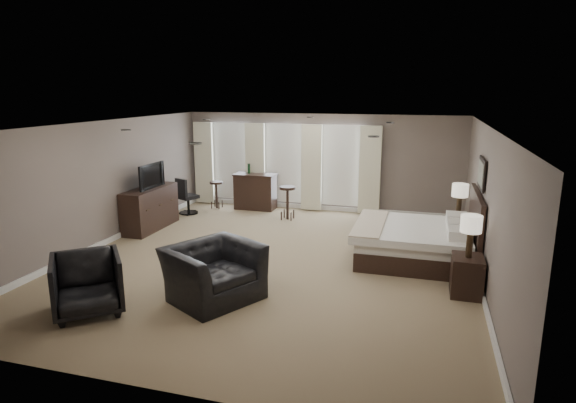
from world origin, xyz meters
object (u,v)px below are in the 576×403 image
(nightstand_near, at_px, (467,276))
(dresser, at_px, (150,208))
(lamp_far, at_px, (459,200))
(armchair_far, at_px, (87,281))
(tv, at_px, (149,185))
(bar_stool_left, at_px, (217,195))
(bar_stool_right, at_px, (288,203))
(bar_counter, at_px, (255,191))
(nightstand_far, at_px, (457,229))
(desk_chair, at_px, (188,196))
(bed, at_px, (414,225))
(armchair_near, at_px, (213,264))
(lamp_near, at_px, (470,236))

(nightstand_near, relative_size, dresser, 0.38)
(lamp_far, bearing_deg, armchair_far, -136.57)
(tv, relative_size, bar_stool_left, 1.34)
(dresser, height_order, bar_stool_right, dresser)
(dresser, relative_size, bar_counter, 1.49)
(bar_counter, bearing_deg, bar_stool_left, -167.80)
(nightstand_far, distance_m, lamp_far, 0.64)
(bar_stool_right, bearing_deg, armchair_far, -103.14)
(bar_stool_right, bearing_deg, tv, -149.62)
(desk_chair, bearing_deg, armchair_far, 127.93)
(nightstand_far, relative_size, dresser, 0.34)
(dresser, bearing_deg, desk_chair, 82.63)
(bed, bearing_deg, armchair_near, -137.25)
(nightstand_near, bearing_deg, lamp_far, 90.00)
(nightstand_far, height_order, desk_chair, desk_chair)
(nightstand_far, distance_m, armchair_near, 5.66)
(lamp_near, bearing_deg, dresser, 164.31)
(lamp_near, xyz_separation_m, bar_stool_left, (-6.26, 4.24, -0.60))
(bar_stool_left, relative_size, bar_stool_right, 0.88)
(nightstand_near, relative_size, lamp_near, 0.94)
(lamp_far, bearing_deg, bar_counter, 163.18)
(tv, height_order, armchair_near, armchair_near)
(desk_chair, bearing_deg, lamp_far, -159.92)
(desk_chair, bearing_deg, armchair_near, 146.41)
(nightstand_far, xyz_separation_m, bar_stool_left, (-6.26, 1.34, 0.09))
(tv, bearing_deg, bar_stool_left, -15.97)
(tv, xyz_separation_m, desk_chair, (0.20, 1.51, -0.56))
(nightstand_near, height_order, tv, tv)
(bed, height_order, bar_stool_left, bed)
(nightstand_far, height_order, bar_stool_left, bar_stool_left)
(nightstand_near, bearing_deg, tv, 164.31)
(bed, relative_size, nightstand_far, 3.80)
(bed, distance_m, armchair_near, 4.00)
(armchair_far, bearing_deg, bar_stool_right, 36.91)
(armchair_near, bearing_deg, armchair_far, 150.70)
(nightstand_far, xyz_separation_m, lamp_near, (0.00, -2.90, 0.69))
(tv, xyz_separation_m, bar_stool_left, (0.66, 2.30, -0.67))
(bed, relative_size, armchair_far, 2.23)
(lamp_near, distance_m, armchair_near, 4.04)
(lamp_near, distance_m, bar_stool_left, 7.59)
(bed, height_order, tv, bed)
(bar_stool_left, xyz_separation_m, desk_chair, (-0.46, -0.79, 0.11))
(lamp_near, height_order, tv, lamp_near)
(lamp_far, relative_size, armchair_far, 0.72)
(armchair_near, bearing_deg, bed, -17.67)
(nightstand_far, relative_size, bar_stool_right, 0.67)
(nightstand_near, height_order, bar_stool_left, bar_stool_left)
(lamp_near, distance_m, tv, 7.19)
(tv, bearing_deg, nightstand_near, -105.69)
(nightstand_far, height_order, lamp_near, lamp_near)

